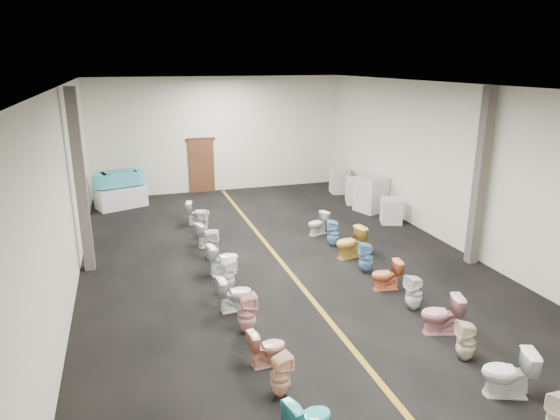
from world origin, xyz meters
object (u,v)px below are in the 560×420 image
(toilet_right_3, at_px, (441,315))
(toilet_right_2, at_px, (466,341))
(appliance_crate_c, at_px, (357,191))
(display_table, at_px, (121,197))
(appliance_crate_d, at_px, (340,180))
(toilet_left_5, at_px, (227,275))
(toilet_right_6, at_px, (366,257))
(toilet_left_4, at_px, (235,294))
(toilet_left_9, at_px, (202,223))
(toilet_right_8, at_px, (333,233))
(toilet_left_10, at_px, (198,213))
(toilet_left_3, at_px, (247,314))
(toilet_left_7, at_px, (212,245))
(toilet_right_4, at_px, (414,293))
(toilet_right_1, at_px, (508,373))
(appliance_crate_a, at_px, (391,211))
(toilet_right_0, at_px, (560,417))
(toilet_right_9, at_px, (318,224))
(bathtub, at_px, (119,178))
(appliance_crate_b, at_px, (371,194))
(toilet_left_6, at_px, (223,259))
(toilet_left_2, at_px, (267,347))
(toilet_left_1, at_px, (280,376))
(toilet_left_8, at_px, (208,234))
(toilet_right_7, at_px, (350,243))
(toilet_right_5, at_px, (386,275))

(toilet_right_3, bearing_deg, toilet_right_2, 8.45)
(appliance_crate_c, bearing_deg, display_table, 166.17)
(appliance_crate_d, distance_m, toilet_left_5, 9.59)
(appliance_crate_c, height_order, toilet_right_6, appliance_crate_c)
(toilet_left_4, bearing_deg, toilet_left_9, -4.77)
(toilet_right_8, bearing_deg, toilet_left_10, -112.92)
(toilet_left_3, bearing_deg, toilet_left_7, -0.85)
(display_table, distance_m, toilet_right_4, 11.51)
(toilet_right_1, bearing_deg, appliance_crate_a, -176.36)
(toilet_right_0, height_order, toilet_right_1, toilet_right_1)
(toilet_left_4, bearing_deg, toilet_right_9, -44.83)
(appliance_crate_c, distance_m, toilet_right_4, 8.27)
(bathtub, height_order, toilet_right_2, bathtub)
(appliance_crate_b, distance_m, toilet_right_8, 3.86)
(toilet_left_6, xyz_separation_m, toilet_right_9, (3.31, 2.03, -0.05))
(appliance_crate_b, distance_m, toilet_right_3, 8.21)
(appliance_crate_b, relative_size, toilet_right_2, 1.66)
(toilet_left_6, bearing_deg, toilet_right_3, -146.92)
(toilet_left_10, bearing_deg, toilet_left_2, -165.17)
(display_table, bearing_deg, toilet_left_1, -79.08)
(appliance_crate_b, height_order, toilet_right_6, appliance_crate_b)
(bathtub, xyz_separation_m, toilet_left_5, (2.25, -7.86, -0.69))
(toilet_right_3, bearing_deg, appliance_crate_d, -177.64)
(appliance_crate_c, bearing_deg, toilet_right_9, -133.68)
(toilet_left_3, height_order, toilet_left_8, toilet_left_3)
(toilet_left_6, xyz_separation_m, toilet_right_3, (3.44, -4.03, 0.00))
(appliance_crate_c, relative_size, toilet_right_7, 1.11)
(toilet_right_6, bearing_deg, toilet_right_9, -166.44)
(toilet_left_2, bearing_deg, toilet_right_2, -109.75)
(toilet_left_1, xyz_separation_m, toilet_left_2, (0.04, 0.87, -0.03))
(toilet_left_10, xyz_separation_m, toilet_right_8, (3.36, -3.13, 0.01))
(appliance_crate_a, relative_size, toilet_left_3, 1.02)
(bathtub, xyz_separation_m, toilet_right_5, (5.75, -8.87, -0.72))
(appliance_crate_a, relative_size, toilet_right_6, 1.05)
(bathtub, relative_size, toilet_left_10, 2.41)
(toilet_right_6, relative_size, toilet_right_9, 1.14)
(toilet_left_1, xyz_separation_m, toilet_left_8, (0.03, 6.95, -0.01))
(bathtub, bearing_deg, appliance_crate_d, -19.53)
(appliance_crate_a, relative_size, appliance_crate_b, 0.67)
(toilet_right_9, bearing_deg, toilet_left_6, -77.48)
(toilet_right_8, height_order, toilet_right_9, toilet_right_8)
(toilet_left_8, bearing_deg, toilet_right_5, -161.87)
(toilet_left_3, bearing_deg, toilet_right_1, -132.66)
(toilet_right_9, bearing_deg, toilet_right_4, -17.34)
(appliance_crate_c, height_order, toilet_left_8, appliance_crate_c)
(toilet_right_2, bearing_deg, toilet_right_0, 12.49)
(toilet_right_2, relative_size, toilet_right_9, 1.08)
(toilet_left_6, height_order, toilet_left_8, toilet_left_6)
(toilet_right_6, bearing_deg, toilet_left_3, -49.50)
(toilet_right_6, bearing_deg, toilet_right_2, 10.85)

